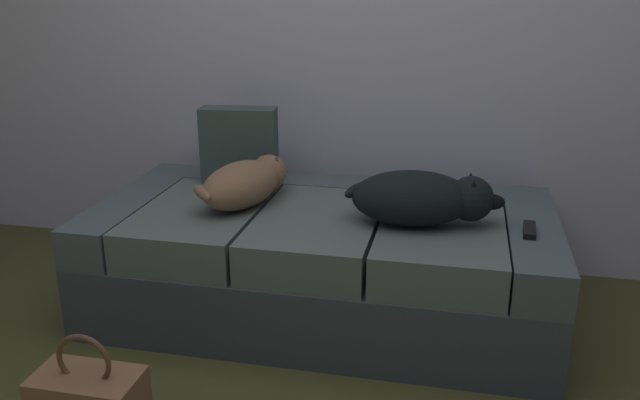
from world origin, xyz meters
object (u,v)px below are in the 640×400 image
dog_tan (246,182)px  tv_remote (529,230)px  dog_dark (422,198)px  throw_pillow (239,145)px  couch (323,260)px

dog_tan → tv_remote: size_ratio=3.52×
dog_dark → throw_pillow: bearing=156.1°
dog_dark → couch: bearing=165.6°
dog_tan → dog_dark: 0.73m
tv_remote → couch: bearing=176.5°
couch → dog_dark: (0.41, -0.10, 0.34)m
dog_tan → tv_remote: bearing=-4.1°
dog_tan → couch: bearing=4.4°
dog_tan → tv_remote: 1.12m
couch → dog_tan: (-0.32, -0.02, 0.33)m
throw_pillow → dog_tan: bearing=-66.8°
couch → dog_dark: bearing=-14.4°
dog_tan → throw_pillow: size_ratio=1.55×
throw_pillow → dog_dark: bearing=-23.9°
couch → tv_remote: size_ratio=12.39×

